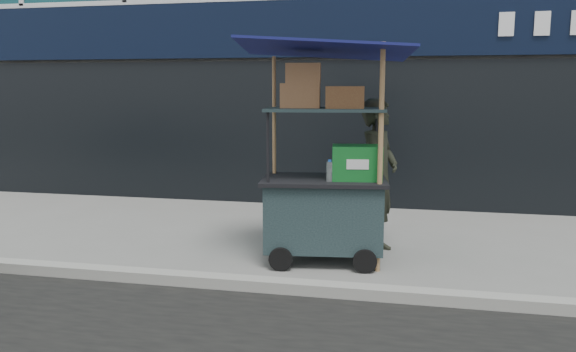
# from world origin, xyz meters

# --- Properties ---
(ground) EXTENTS (80.00, 80.00, 0.00)m
(ground) POSITION_xyz_m (0.00, 0.00, 0.00)
(ground) COLOR slate
(ground) RESTS_ON ground
(curb) EXTENTS (80.00, 0.18, 0.12)m
(curb) POSITION_xyz_m (0.00, -0.20, 0.06)
(curb) COLOR #96968E
(curb) RESTS_ON ground
(vendor_cart) EXTENTS (1.99, 1.51, 2.48)m
(vendor_cart) POSITION_xyz_m (-0.09, 0.87, 0.87)
(vendor_cart) COLOR black
(vendor_cart) RESTS_ON ground
(vendor_man) EXTENTS (0.63, 0.78, 1.84)m
(vendor_man) POSITION_xyz_m (0.47, 1.36, 0.92)
(vendor_man) COLOR #25281D
(vendor_man) RESTS_ON ground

